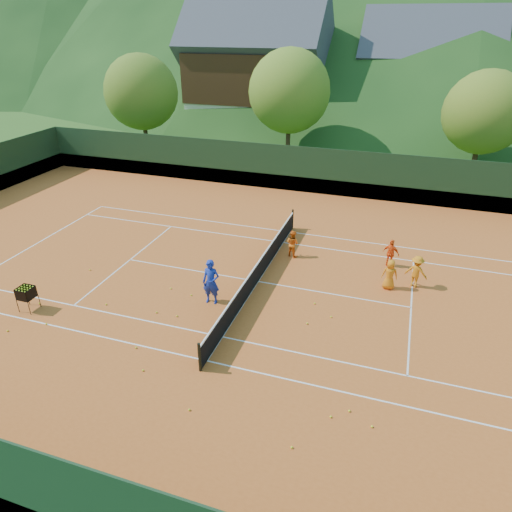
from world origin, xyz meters
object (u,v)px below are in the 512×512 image
(student_a, at_px, (293,243))
(chalet_left, at_px, (257,70))
(student_c, at_px, (390,274))
(ball_hopper, at_px, (26,293))
(tennis_net, at_px, (258,271))
(chalet_mid, at_px, (425,79))
(student_b, at_px, (391,253))
(student_d, at_px, (416,272))
(coach, at_px, (211,282))

(student_a, relative_size, chalet_left, 0.09)
(student_c, height_order, ball_hopper, student_c)
(tennis_net, bearing_deg, ball_hopper, -148.07)
(chalet_left, bearing_deg, chalet_mid, 14.04)
(student_a, xyz_separation_m, ball_hopper, (-8.64, -7.73, 0.09))
(student_b, height_order, student_d, student_d)
(student_b, xyz_separation_m, tennis_net, (-5.32, -3.26, -0.16))
(student_a, bearing_deg, student_b, -149.98)
(chalet_mid, bearing_deg, student_b, -91.26)
(tennis_net, height_order, ball_hopper, tennis_net)
(coach, distance_m, student_b, 8.51)
(student_d, relative_size, chalet_left, 0.10)
(coach, height_order, chalet_left, chalet_left)
(chalet_mid, bearing_deg, student_a, -99.48)
(student_c, xyz_separation_m, student_d, (1.05, 0.51, 0.05))
(coach, distance_m, chalet_mid, 37.07)
(student_c, distance_m, chalet_mid, 33.06)
(coach, bearing_deg, chalet_left, 100.31)
(coach, bearing_deg, student_c, 21.81)
(student_d, distance_m, chalet_left, 33.07)
(student_b, relative_size, chalet_left, 0.10)
(chalet_left, bearing_deg, student_d, -59.79)
(coach, xyz_separation_m, ball_hopper, (-6.58, -2.76, -0.19))
(student_c, bearing_deg, student_d, -158.65)
(student_a, distance_m, ball_hopper, 11.59)
(student_c, bearing_deg, chalet_mid, -95.89)
(student_d, xyz_separation_m, ball_hopper, (-14.29, -6.62, 0.03))
(student_a, bearing_deg, ball_hopper, 66.58)
(student_a, bearing_deg, coach, 92.33)
(student_b, bearing_deg, chalet_left, -41.26)
(student_a, height_order, student_c, student_c)
(coach, relative_size, student_d, 1.32)
(ball_hopper, distance_m, chalet_mid, 41.49)
(student_a, distance_m, tennis_net, 2.96)
(student_b, height_order, tennis_net, student_b)
(student_a, xyz_separation_m, chalet_left, (-10.80, 27.16, 4.97))
(coach, distance_m, student_a, 5.39)
(student_a, relative_size, student_b, 0.99)
(coach, height_order, ball_hopper, coach)
(student_c, bearing_deg, ball_hopper, 19.90)
(coach, xyz_separation_m, student_b, (6.58, 5.39, -0.28))
(student_d, distance_m, ball_hopper, 15.75)
(chalet_mid, bearing_deg, student_c, -91.04)
(chalet_left, relative_size, chalet_mid, 1.09)
(student_b, height_order, chalet_left, chalet_left)
(student_c, bearing_deg, student_b, -92.52)
(student_d, relative_size, ball_hopper, 1.42)
(tennis_net, bearing_deg, student_b, 31.50)
(coach, xyz_separation_m, chalet_left, (-8.75, 32.13, 4.69))
(ball_hopper, bearing_deg, student_c, 24.76)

